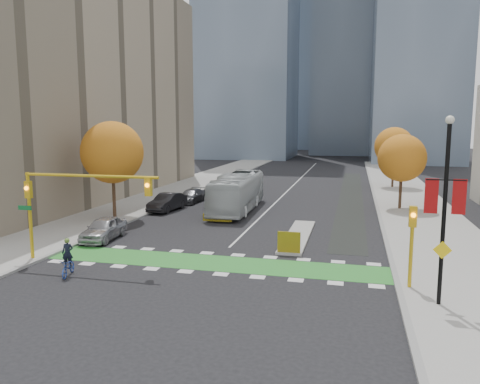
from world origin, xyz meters
The scene contains 26 objects.
ground centered at (0.00, 0.00, 0.00)m, with size 300.00×300.00×0.00m, color black.
sidewalk_west centered at (-13.50, 20.00, 0.07)m, with size 7.00×120.00×0.15m, color gray.
sidewalk_east centered at (13.50, 20.00, 0.07)m, with size 7.00×120.00×0.15m, color gray.
curb_west centered at (-10.00, 20.00, 0.07)m, with size 0.30×120.00×0.16m, color gray.
curb_east centered at (10.00, 20.00, 0.07)m, with size 0.30×120.00×0.16m, color gray.
bike_crossing centered at (0.00, 1.50, 0.01)m, with size 20.00×3.00×0.01m, color #297F2A.
centre_line centered at (0.00, 40.00, 0.01)m, with size 0.15×70.00×0.01m, color silver.
bike_lane_paint centered at (7.50, 30.00, 0.01)m, with size 2.50×50.00×0.01m, color black.
median_island centered at (4.00, 9.00, 0.08)m, with size 1.60×10.00×0.16m, color gray.
hazard_board centered at (4.00, 4.20, 0.80)m, with size 1.40×0.12×1.30m, color yellow.
building_west centered at (-24.00, 22.00, 12.50)m, with size 16.00×44.00×25.00m, color gray.
tower_nw centered at (-18.00, 90.00, 35.00)m, with size 22.00×22.00×70.00m, color #47566B.
tower_ne centered at (20.00, 85.00, 30.00)m, with size 18.00×24.00×60.00m, color #47566B.
tower_far centered at (-4.00, 140.00, 40.00)m, with size 26.00×26.00×80.00m, color #47566B.
tree_west centered at (-12.00, 12.00, 5.62)m, with size 5.20×5.20×8.22m.
tree_east_near centered at (12.00, 22.00, 4.86)m, with size 4.40×4.40×7.08m.
tree_east_far centered at (12.50, 38.00, 5.24)m, with size 4.80×4.80×7.65m.
traffic_signal_west centered at (-7.93, -0.51, 4.03)m, with size 8.53×0.56×5.20m.
traffic_signal_east centered at (10.50, -0.51, 2.73)m, with size 0.35×0.43×4.10m.
banner_lamppost centered at (11.50, -2.50, 4.61)m, with size 1.65×0.36×8.28m.
cyclist centered at (-6.74, -2.55, 0.68)m, with size 1.07×1.87×2.04m.
bus centered at (-2.70, 18.10, 1.73)m, with size 2.91×12.44×3.46m, color #B0B6B8.
parked_car_a centered at (-9.00, 5.00, 0.79)m, with size 1.87×4.64×1.58m, color #A7A8AD.
parked_car_b centered at (-9.00, 16.37, 0.81)m, with size 1.72×4.93×1.63m, color black.
parked_car_c centered at (-8.47, 21.37, 0.68)m, with size 1.90×4.66×1.35m, color #494A4E.
parked_car_d centered at (-6.50, 26.37, 0.83)m, with size 2.77×6.01×1.67m, color black.
Camera 1 is at (7.71, -23.52, 7.89)m, focal length 35.00 mm.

